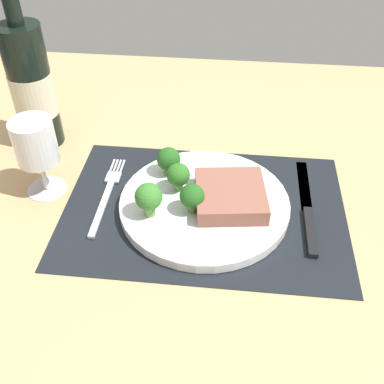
# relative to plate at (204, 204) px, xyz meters

# --- Properties ---
(ground_plane) EXTENTS (1.40, 1.10, 0.03)m
(ground_plane) POSITION_rel_plate_xyz_m (0.00, 0.00, -0.03)
(ground_plane) COLOR tan
(placemat) EXTENTS (0.45, 0.31, 0.00)m
(placemat) POSITION_rel_plate_xyz_m (0.00, 0.00, -0.01)
(placemat) COLOR black
(placemat) RESTS_ON ground_plane
(plate) EXTENTS (0.27, 0.27, 0.02)m
(plate) POSITION_rel_plate_xyz_m (0.00, 0.00, 0.00)
(plate) COLOR silver
(plate) RESTS_ON placemat
(steak) EXTENTS (0.12, 0.12, 0.03)m
(steak) POSITION_rel_plate_xyz_m (0.04, 0.00, 0.02)
(steak) COLOR #8C5647
(steak) RESTS_ON plate
(broccoli_near_fork) EXTENTS (0.04, 0.04, 0.05)m
(broccoli_near_fork) POSITION_rel_plate_xyz_m (-0.04, 0.02, 0.04)
(broccoli_near_fork) COLOR #5B8942
(broccoli_near_fork) RESTS_ON plate
(broccoli_center) EXTENTS (0.04, 0.04, 0.06)m
(broccoli_center) POSITION_rel_plate_xyz_m (-0.08, -0.04, 0.04)
(broccoli_center) COLOR #6B994C
(broccoli_center) RESTS_ON plate
(broccoli_back_left) EXTENTS (0.04, 0.04, 0.05)m
(broccoli_back_left) POSITION_rel_plate_xyz_m (-0.02, -0.03, 0.04)
(broccoli_back_left) COLOR #5B8942
(broccoli_back_left) RESTS_ON plate
(broccoli_near_steak) EXTENTS (0.04, 0.04, 0.05)m
(broccoli_near_steak) POSITION_rel_plate_xyz_m (-0.07, 0.06, 0.04)
(broccoli_near_steak) COLOR #5B8942
(broccoli_near_steak) RESTS_ON plate
(fork) EXTENTS (0.02, 0.19, 0.01)m
(fork) POSITION_rel_plate_xyz_m (-0.16, 0.01, -0.01)
(fork) COLOR silver
(fork) RESTS_ON placemat
(knife) EXTENTS (0.02, 0.23, 0.01)m
(knife) POSITION_rel_plate_xyz_m (0.16, 0.01, -0.00)
(knife) COLOR black
(knife) RESTS_ON placemat
(wine_bottle) EXTENTS (0.08, 0.08, 0.31)m
(wine_bottle) POSITION_rel_plate_xyz_m (-0.32, 0.16, 0.10)
(wine_bottle) COLOR black
(wine_bottle) RESTS_ON ground_plane
(wine_glass) EXTENTS (0.07, 0.07, 0.13)m
(wine_glass) POSITION_rel_plate_xyz_m (-0.27, 0.02, 0.08)
(wine_glass) COLOR silver
(wine_glass) RESTS_ON ground_plane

